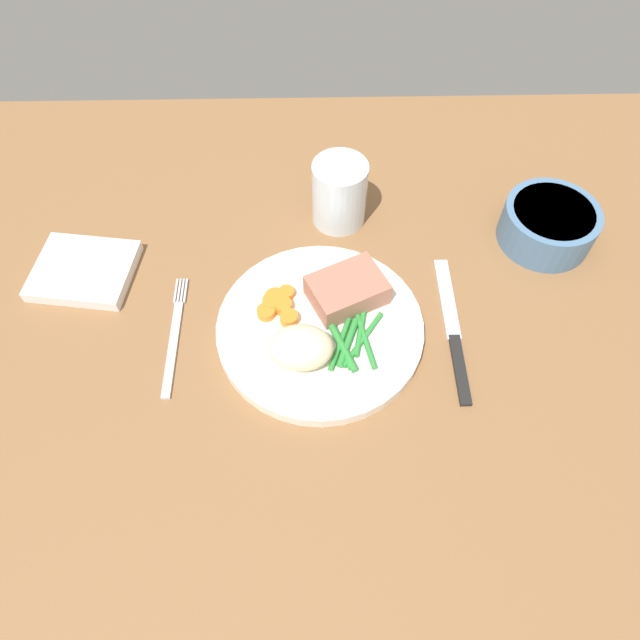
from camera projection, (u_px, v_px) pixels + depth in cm
name	position (u px, v px, depth cm)	size (l,w,h in cm)	color
dining_table	(338.00, 333.00, 68.99)	(120.00, 90.00, 2.00)	brown
dinner_plate	(320.00, 328.00, 67.17)	(24.30, 24.30, 1.60)	white
meat_portion	(347.00, 290.00, 67.37)	(8.58, 6.18, 3.14)	#A86B56
mashed_potatoes	(301.00, 348.00, 62.24)	(7.13, 5.54, 4.35)	beige
carrot_slices	(277.00, 305.00, 67.39)	(4.87, 5.98, 1.28)	orange
green_beans	(350.00, 339.00, 64.95)	(7.15, 9.78, 0.87)	#2D8C38
fork	(175.00, 336.00, 67.33)	(1.44, 16.60, 0.40)	silver
knife	(453.00, 331.00, 67.69)	(1.70, 20.50, 0.64)	black
water_glass	(339.00, 197.00, 75.03)	(7.20, 7.20, 9.01)	silver
salad_bowl	(549.00, 223.00, 73.65)	(12.06, 12.06, 5.21)	#4C7299
napkin	(84.00, 271.00, 72.05)	(12.10, 10.23, 1.54)	white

